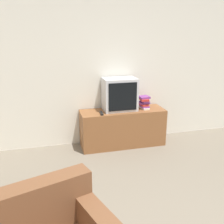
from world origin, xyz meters
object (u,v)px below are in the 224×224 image
object	(u,v)px
book_stack	(144,102)
tv_stand	(123,128)
television	(120,94)
remote_on_stand	(102,113)

from	to	relation	value
book_stack	tv_stand	bearing A→B (deg)	-178.29
tv_stand	television	xyz separation A→B (m)	(-0.04, 0.04, 0.55)
tv_stand	remote_on_stand	xyz separation A→B (m)	(-0.37, -0.10, 0.31)
television	remote_on_stand	xyz separation A→B (m)	(-0.33, -0.14, -0.24)
television	book_stack	xyz separation A→B (m)	(0.40, -0.03, -0.15)
remote_on_stand	tv_stand	bearing A→B (deg)	15.44
tv_stand	television	size ratio (longest dim) A/B	2.59
tv_stand	television	bearing A→B (deg)	137.51
television	remote_on_stand	distance (m)	0.43
tv_stand	book_stack	xyz separation A→B (m)	(0.36, 0.01, 0.40)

